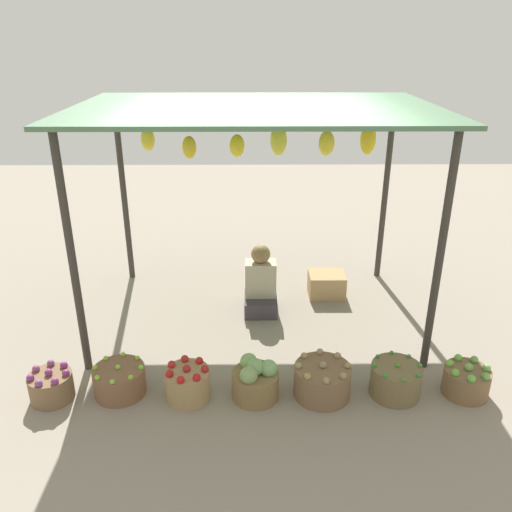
% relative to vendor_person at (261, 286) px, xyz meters
% --- Properties ---
extents(ground_plane, '(14.00, 14.00, 0.00)m').
position_rel_vendor_person_xyz_m(ground_plane, '(-0.06, -0.11, -0.30)').
color(ground_plane, gray).
extents(market_stall_structure, '(3.45, 2.27, 2.25)m').
position_rel_vendor_person_xyz_m(market_stall_structure, '(-0.04, -0.09, 1.78)').
color(market_stall_structure, '#38332D').
rests_on(market_stall_structure, ground).
extents(vendor_person, '(0.36, 0.44, 0.78)m').
position_rel_vendor_person_xyz_m(vendor_person, '(0.00, 0.00, 0.00)').
color(vendor_person, '#413A41').
rests_on(vendor_person, ground).
extents(basket_purple_onions, '(0.37, 0.37, 0.29)m').
position_rel_vendor_person_xyz_m(basket_purple_onions, '(-1.81, -1.53, -0.17)').
color(basket_purple_onions, brown).
rests_on(basket_purple_onions, ground).
extents(basket_limes, '(0.45, 0.45, 0.28)m').
position_rel_vendor_person_xyz_m(basket_limes, '(-1.25, -1.46, -0.17)').
color(basket_limes, brown).
rests_on(basket_limes, ground).
extents(basket_red_apples, '(0.38, 0.38, 0.33)m').
position_rel_vendor_person_xyz_m(basket_red_apples, '(-0.65, -1.53, -0.15)').
color(basket_red_apples, '#A48457').
rests_on(basket_red_apples, ground).
extents(basket_cabbages, '(0.40, 0.40, 0.38)m').
position_rel_vendor_person_xyz_m(basket_cabbages, '(-0.07, -1.52, -0.13)').
color(basket_cabbages, olive).
rests_on(basket_cabbages, ground).
extents(basket_potatoes, '(0.49, 0.49, 0.33)m').
position_rel_vendor_person_xyz_m(basket_potatoes, '(0.50, -1.50, -0.15)').
color(basket_potatoes, brown).
rests_on(basket_potatoes, ground).
extents(basket_green_chilies, '(0.43, 0.43, 0.31)m').
position_rel_vendor_person_xyz_m(basket_green_chilies, '(1.14, -1.50, -0.16)').
color(basket_green_chilies, brown).
rests_on(basket_green_chilies, ground).
extents(basket_green_apples, '(0.39, 0.39, 0.30)m').
position_rel_vendor_person_xyz_m(basket_green_apples, '(1.75, -1.50, -0.17)').
color(basket_green_apples, brown).
rests_on(basket_green_apples, ground).
extents(wooden_crate_near_vendor, '(0.42, 0.35, 0.28)m').
position_rel_vendor_person_xyz_m(wooden_crate_near_vendor, '(0.79, 0.34, -0.16)').
color(wooden_crate_near_vendor, tan).
rests_on(wooden_crate_near_vendor, ground).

